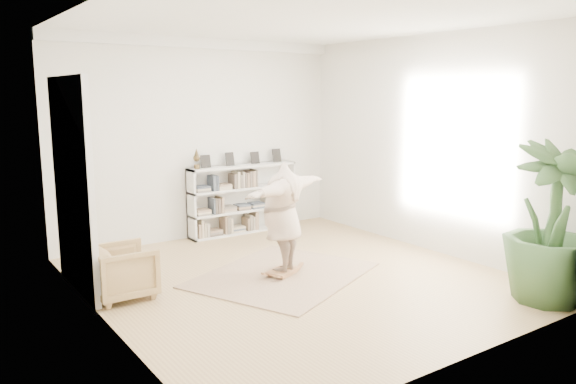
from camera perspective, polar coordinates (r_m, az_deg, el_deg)
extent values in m
plane|color=#A27F53|center=(8.21, 0.88, -8.73)|extent=(6.00, 6.00, 0.00)
plane|color=silver|center=(10.40, -8.78, 5.27)|extent=(5.50, 0.00, 5.50)
plane|color=silver|center=(5.67, 18.81, 0.98)|extent=(5.50, 0.00, 5.50)
plane|color=silver|center=(6.62, -18.86, 2.20)|extent=(0.00, 6.00, 6.00)
plane|color=silver|center=(9.67, 14.33, 4.73)|extent=(0.00, 6.00, 6.00)
plane|color=white|center=(7.83, 0.95, 17.06)|extent=(6.00, 6.00, 0.00)
cube|color=white|center=(10.35, -8.89, 14.73)|extent=(5.50, 0.12, 0.18)
cube|color=white|center=(7.93, -21.01, 0.36)|extent=(0.08, 1.78, 2.92)
cube|color=silver|center=(7.56, -20.13, -0.04)|extent=(0.06, 0.78, 2.80)
cube|color=silver|center=(8.32, -21.54, 0.75)|extent=(0.06, 0.78, 2.80)
cube|color=silver|center=(10.24, -9.79, -1.33)|extent=(0.04, 0.35, 1.30)
cube|color=silver|center=(11.30, 0.18, -0.12)|extent=(0.04, 0.35, 1.30)
cube|color=silver|center=(10.86, -4.97, -0.57)|extent=(2.20, 0.04, 1.30)
cube|color=silver|center=(10.86, -4.52, -3.97)|extent=(2.20, 0.35, 0.04)
cube|color=silver|center=(10.77, -4.55, -1.85)|extent=(2.20, 0.35, 0.04)
cube|color=silver|center=(10.69, -4.58, 0.41)|extent=(2.20, 0.35, 0.04)
cube|color=silver|center=(10.63, -4.61, 2.64)|extent=(2.20, 0.35, 0.04)
cube|color=black|center=(10.31, -8.37, 3.12)|extent=(0.18, 0.07, 0.24)
cube|color=black|center=(10.53, -5.93, 3.32)|extent=(0.18, 0.07, 0.24)
cube|color=black|center=(10.81, -3.37, 3.52)|extent=(0.18, 0.07, 0.24)
cube|color=black|center=(11.07, -1.16, 3.70)|extent=(0.18, 0.07, 0.24)
imported|color=tan|center=(7.68, -16.36, -7.75)|extent=(0.78, 0.75, 0.70)
cube|color=tan|center=(8.31, -0.53, -8.42)|extent=(3.10, 2.85, 0.02)
cube|color=olive|center=(8.29, -0.53, -7.98)|extent=(0.59, 0.49, 0.03)
cube|color=olive|center=(8.30, -0.53, -8.22)|extent=(0.34, 0.19, 0.04)
cube|color=olive|center=(8.30, -0.53, -8.22)|extent=(0.34, 0.19, 0.04)
cube|color=olive|center=(8.29, -0.53, -7.98)|extent=(0.21, 0.13, 0.11)
cube|color=olive|center=(8.29, -0.53, -7.98)|extent=(0.21, 0.13, 0.11)
imported|color=#C5A994|center=(8.07, -0.54, -2.27)|extent=(2.00, 1.28, 1.59)
imported|color=#305028|center=(7.81, 25.22, -2.85)|extent=(1.33, 1.33, 2.06)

